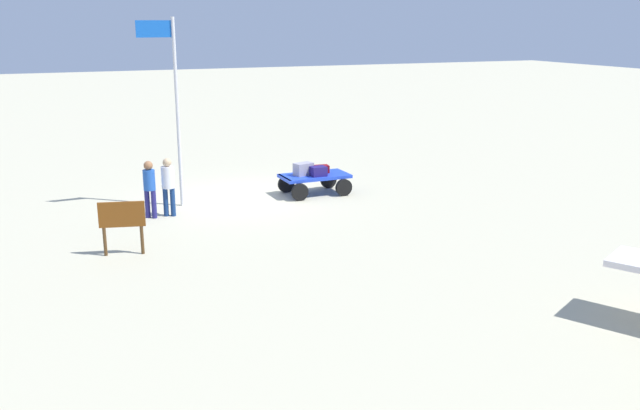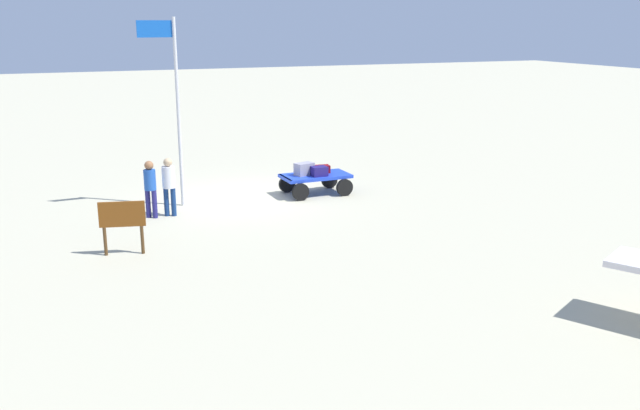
% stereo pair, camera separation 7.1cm
% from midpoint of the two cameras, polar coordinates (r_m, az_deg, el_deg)
% --- Properties ---
extents(ground_plane, '(120.00, 120.00, 0.00)m').
position_cam_midpoint_polar(ground_plane, '(21.95, -6.26, 0.64)').
color(ground_plane, '#B8B195').
extents(luggage_cart, '(2.17, 1.33, 0.64)m').
position_cam_midpoint_polar(luggage_cart, '(22.11, -0.59, 2.10)').
color(luggage_cart, blue).
rests_on(luggage_cart, ground).
extents(suitcase_dark, '(0.66, 0.50, 0.39)m').
position_cam_midpoint_polar(suitcase_dark, '(21.96, -1.47, 2.98)').
color(suitcase_dark, gray).
rests_on(suitcase_dark, luggage_cart).
extents(suitcase_tan, '(0.49, 0.40, 0.30)m').
position_cam_midpoint_polar(suitcase_tan, '(21.84, -0.24, 2.80)').
color(suitcase_tan, navy).
rests_on(suitcase_tan, luggage_cart).
extents(suitcase_olive, '(0.55, 0.37, 0.24)m').
position_cam_midpoint_polar(suitcase_olive, '(22.30, -0.04, 2.97)').
color(suitcase_olive, maroon).
rests_on(suitcase_olive, luggage_cart).
extents(worker_lead, '(0.47, 0.47, 1.68)m').
position_cam_midpoint_polar(worker_lead, '(19.95, -12.49, 1.86)').
color(worker_lead, navy).
rests_on(worker_lead, ground).
extents(worker_trailing, '(0.46, 0.46, 1.63)m').
position_cam_midpoint_polar(worker_trailing, '(19.89, -13.96, 1.62)').
color(worker_trailing, navy).
rests_on(worker_trailing, ground).
extents(flagpole, '(1.09, 0.10, 5.49)m').
position_cam_midpoint_polar(flagpole, '(20.67, -12.11, 8.64)').
color(flagpole, silver).
rests_on(flagpole, ground).
extents(signboard, '(1.05, 0.30, 1.30)m').
position_cam_midpoint_polar(signboard, '(16.91, -16.10, -1.14)').
color(signboard, '#4C3319').
rests_on(signboard, ground).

